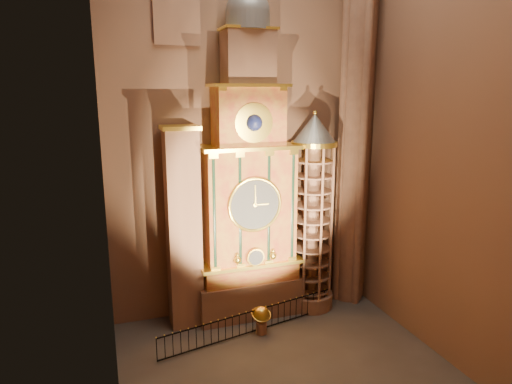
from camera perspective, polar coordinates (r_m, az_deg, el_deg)
name	(u,v)px	position (r m, az deg, el deg)	size (l,w,h in m)	color
floor	(284,363)	(21.62, 3.50, -20.58)	(14.00, 14.00, 0.00)	#383330
wall_back	(242,107)	(23.74, -1.75, 10.63)	(22.00, 22.00, 0.00)	#845E47
wall_left	(99,115)	(16.68, -19.08, 9.07)	(22.00, 22.00, 0.00)	#845E47
wall_right	(435,109)	(21.79, 21.44, 9.59)	(22.00, 22.00, 0.00)	#845E47
astronomical_clock	(249,193)	(23.32, -0.92, -0.14)	(5.60, 2.41, 16.70)	#8C634C
portrait_tower	(184,228)	(22.94, -9.05, -4.46)	(1.80, 1.60, 10.20)	#8C634C
stair_turret	(312,215)	(24.71, 7.03, -2.87)	(2.50, 2.50, 10.80)	#8C634C
gothic_pier	(357,106)	(25.34, 12.47, 10.47)	(2.04, 2.04, 22.00)	#8C634C
celestial_globe	(261,317)	(23.35, 0.66, -15.41)	(1.03, 0.98, 1.43)	#8C634C
iron_railing	(253,322)	(23.47, -0.41, -15.88)	(9.65, 2.15, 1.16)	black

